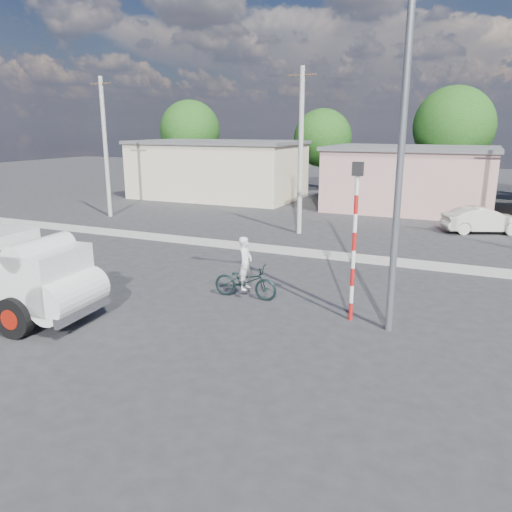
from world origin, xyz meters
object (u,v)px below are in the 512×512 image
at_px(cyclist, 245,272).
at_px(car_cream, 483,220).
at_px(streetlight, 395,138).
at_px(traffic_pole, 355,229).
at_px(bicycle, 245,281).

height_order(cyclist, car_cream, cyclist).
height_order(cyclist, streetlight, streetlight).
xyz_separation_m(cyclist, traffic_pole, (3.47, -0.47, 1.76)).
bearing_deg(traffic_pole, bicycle, 172.23).
relative_size(bicycle, car_cream, 0.52).
xyz_separation_m(traffic_pole, streetlight, (0.94, -0.30, 2.37)).
relative_size(bicycle, traffic_pole, 0.47).
relative_size(cyclist, car_cream, 0.42).
relative_size(bicycle, streetlight, 0.23).
bearing_deg(traffic_pole, cyclist, 172.23).
bearing_deg(traffic_pole, car_cream, 77.13).
distance_m(cyclist, car_cream, 15.50).
height_order(traffic_pole, streetlight, streetlight).
bearing_deg(car_cream, cyclist, 130.83).
height_order(bicycle, streetlight, streetlight).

